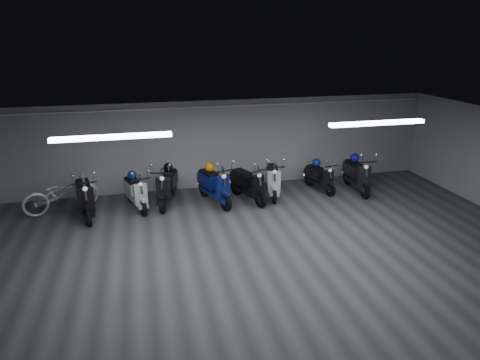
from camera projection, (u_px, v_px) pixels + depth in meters
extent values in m
cube|color=#37383A|center=(265.00, 262.00, 9.06)|extent=(14.00, 10.00, 0.01)
cube|color=slate|center=(268.00, 137.00, 8.13)|extent=(14.00, 10.00, 0.01)
cube|color=#98989A|center=(220.00, 144.00, 13.19)|extent=(14.00, 0.01, 2.80)
cube|color=white|center=(112.00, 137.00, 8.41)|extent=(2.40, 0.18, 0.08)
cube|color=white|center=(377.00, 123.00, 9.73)|extent=(2.40, 0.18, 0.08)
cylinder|color=white|center=(220.00, 106.00, 12.70)|extent=(13.60, 0.05, 0.05)
imported|color=silver|center=(60.00, 189.00, 11.49)|extent=(2.14, 1.40, 1.31)
sphere|color=black|center=(168.00, 168.00, 12.07)|extent=(0.28, 0.28, 0.28)
sphere|color=#0B0E81|center=(355.00, 158.00, 13.09)|extent=(0.29, 0.29, 0.29)
sphere|color=navy|center=(316.00, 163.00, 13.10)|extent=(0.27, 0.27, 0.27)
sphere|color=orange|center=(209.00, 167.00, 12.10)|extent=(0.28, 0.28, 0.28)
sphere|color=navy|center=(132.00, 175.00, 11.74)|extent=(0.27, 0.27, 0.27)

